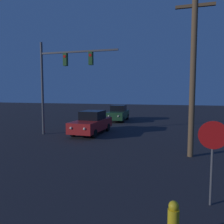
{
  "coord_description": "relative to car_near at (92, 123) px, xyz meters",
  "views": [
    {
      "loc": [
        4.22,
        1.61,
        3.18
      ],
      "look_at": [
        0.0,
        16.69,
        1.78
      ],
      "focal_mm": 35.0,
      "sensor_mm": 36.0,
      "label": 1
    }
  ],
  "objects": [
    {
      "name": "traffic_signal_mast",
      "position": [
        -2.02,
        -1.16,
        3.75
      ],
      "size": [
        5.99,
        0.3,
        6.9
      ],
      "color": "#4C4C51",
      "rests_on": "ground_plane"
    },
    {
      "name": "car_far",
      "position": [
        0.09,
        8.1,
        0.0
      ],
      "size": [
        2.03,
        4.89,
        1.77
      ],
      "rotation": [
        0.0,
        0.0,
        3.19
      ],
      "color": "#1E4728",
      "rests_on": "ground_plane"
    },
    {
      "name": "car_near",
      "position": [
        0.0,
        0.0,
        0.0
      ],
      "size": [
        1.98,
        4.88,
        1.77
      ],
      "rotation": [
        0.0,
        0.0,
        3.11
      ],
      "color": "#B21E1E",
      "rests_on": "ground_plane"
    },
    {
      "name": "utility_pole",
      "position": [
        6.91,
        -4.37,
        3.34
      ],
      "size": [
        1.79,
        0.28,
        8.06
      ],
      "color": "brown",
      "rests_on": "ground_plane"
    },
    {
      "name": "fire_hydrant",
      "position": [
        6.08,
        -11.15,
        -0.4
      ],
      "size": [
        0.24,
        0.24,
        0.93
      ],
      "color": "gold",
      "rests_on": "ground_plane"
    },
    {
      "name": "stop_sign",
      "position": [
        7.11,
        -9.23,
        0.84
      ],
      "size": [
        0.79,
        0.07,
        2.4
      ],
      "color": "#4C4C51",
      "rests_on": "ground_plane"
    }
  ]
}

